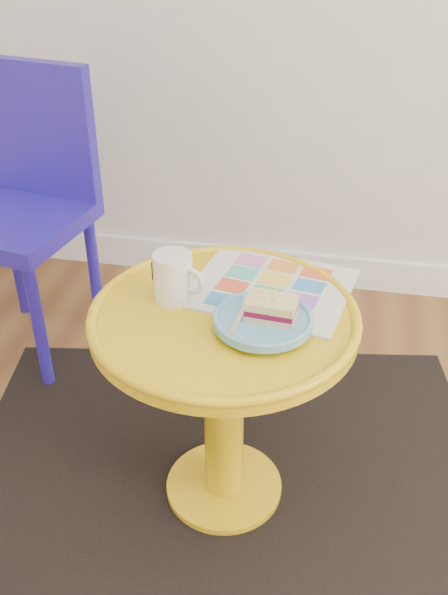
% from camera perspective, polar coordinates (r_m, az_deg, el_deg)
% --- Properties ---
extents(room_walls, '(4.00, 4.00, 4.00)m').
position_cam_1_polar(room_walls, '(1.75, -11.97, -12.24)').
color(room_walls, silver).
rests_on(room_walls, ground).
extents(rug, '(1.46, 1.29, 0.01)m').
position_cam_1_polar(rug, '(1.69, -0.00, -16.13)').
color(rug, black).
rests_on(rug, ground).
extents(side_table, '(0.55, 0.55, 0.52)m').
position_cam_1_polar(side_table, '(1.43, -0.00, -6.31)').
color(side_table, gold).
rests_on(side_table, ground).
extents(chair, '(0.44, 0.44, 0.85)m').
position_cam_1_polar(chair, '(2.03, -16.79, 8.38)').
color(chair, '#2619A7').
rests_on(chair, ground).
extents(newspaper, '(0.38, 0.34, 0.01)m').
position_cam_1_polar(newspaper, '(1.43, 4.04, 0.87)').
color(newspaper, silver).
rests_on(newspaper, side_table).
extents(mug, '(0.11, 0.08, 0.11)m').
position_cam_1_polar(mug, '(1.37, -4.33, 1.83)').
color(mug, white).
rests_on(mug, side_table).
extents(plate, '(0.19, 0.19, 0.02)m').
position_cam_1_polar(plate, '(1.29, 3.36, -2.04)').
color(plate, '#5EA3C7').
rests_on(plate, newspaper).
extents(cake_slice, '(0.10, 0.07, 0.04)m').
position_cam_1_polar(cake_slice, '(1.28, 4.10, -0.91)').
color(cake_slice, '#D3BC8C').
rests_on(cake_slice, plate).
extents(fork, '(0.03, 0.14, 0.00)m').
position_cam_1_polar(fork, '(1.30, 1.53, -1.33)').
color(fork, silver).
rests_on(fork, plate).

